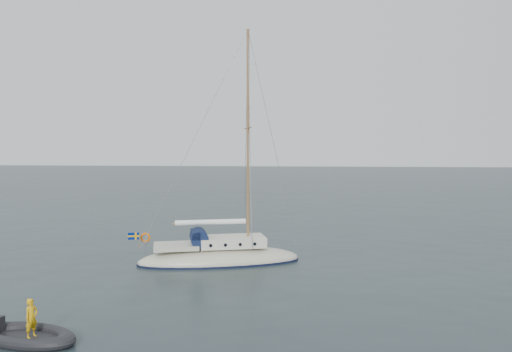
# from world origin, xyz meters

# --- Properties ---
(ground) EXTENTS (300.00, 300.00, 0.00)m
(ground) POSITION_xyz_m (0.00, 0.00, 0.00)
(ground) COLOR black
(ground) RESTS_ON ground
(sailboat) EXTENTS (9.63, 2.89, 13.72)m
(sailboat) POSITION_xyz_m (-2.53, -0.70, 1.04)
(sailboat) COLOR beige
(sailboat) RESTS_ON ground
(dinghy) EXTENTS (2.80, 1.27, 0.40)m
(dinghy) POSITION_xyz_m (-3.25, 1.83, 0.18)
(dinghy) COLOR #525157
(dinghy) RESTS_ON ground
(rib) EXTENTS (3.72, 1.69, 1.50)m
(rib) POSITION_xyz_m (-6.85, -12.76, 0.23)
(rib) COLOR black
(rib) RESTS_ON ground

